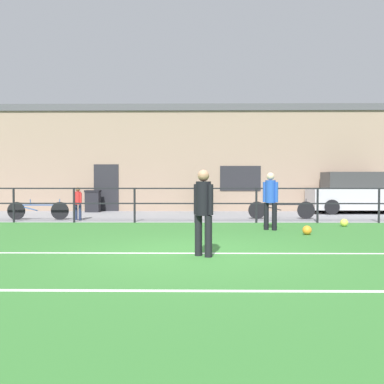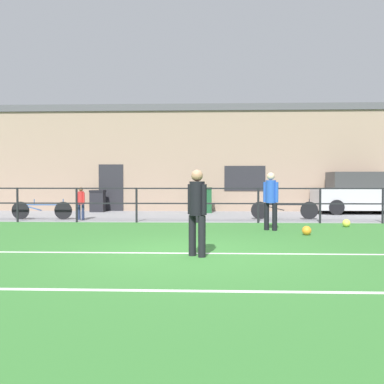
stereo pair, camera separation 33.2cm
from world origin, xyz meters
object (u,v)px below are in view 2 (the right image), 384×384
(parked_car_red, at_px, (364,194))
(bicycle_parked_0, at_px, (284,210))
(soccer_ball_spare, at_px, (307,231))
(bicycle_parked_1, at_px, (42,210))
(spectator_child, at_px, (81,201))
(trash_bin_1, at_px, (205,200))
(soccer_ball_match, at_px, (346,223))
(trash_bin_0, at_px, (98,201))
(player_striker, at_px, (271,197))
(player_goalkeeper, at_px, (197,207))

(parked_car_red, distance_m, bicycle_parked_0, 4.71)
(soccer_ball_spare, relative_size, bicycle_parked_1, 0.11)
(spectator_child, height_order, trash_bin_1, spectator_child)
(bicycle_parked_0, distance_m, trash_bin_1, 4.02)
(soccer_ball_match, relative_size, bicycle_parked_1, 0.11)
(soccer_ball_spare, xyz_separation_m, trash_bin_0, (-7.32, 7.50, 0.38))
(player_striker, bearing_deg, bicycle_parked_0, -75.94)
(player_goalkeeper, height_order, soccer_ball_match, player_goalkeeper)
(player_goalkeeper, relative_size, trash_bin_0, 1.68)
(soccer_ball_match, xyz_separation_m, bicycle_parked_1, (-9.99, 1.90, 0.23))
(soccer_ball_spare, height_order, parked_car_red, parked_car_red)
(player_striker, height_order, trash_bin_1, player_striker)
(soccer_ball_match, distance_m, trash_bin_1, 6.71)
(player_goalkeeper, height_order, bicycle_parked_0, player_goalkeeper)
(spectator_child, height_order, bicycle_parked_1, spectator_child)
(player_striker, relative_size, bicycle_parked_0, 0.69)
(soccer_ball_spare, bearing_deg, bicycle_parked_0, 87.67)
(soccer_ball_match, relative_size, spectator_child, 0.20)
(bicycle_parked_0, bearing_deg, player_goalkeeper, -111.10)
(parked_car_red, height_order, trash_bin_1, parked_car_red)
(player_striker, relative_size, parked_car_red, 0.39)
(spectator_child, height_order, bicycle_parked_0, spectator_child)
(soccer_ball_spare, relative_size, trash_bin_1, 0.22)
(player_striker, relative_size, spectator_child, 1.42)
(soccer_ball_spare, distance_m, trash_bin_1, 7.64)
(soccer_ball_spare, bearing_deg, bicycle_parked_1, 155.10)
(spectator_child, height_order, trash_bin_0, spectator_child)
(soccer_ball_spare, relative_size, parked_car_red, 0.06)
(parked_car_red, relative_size, bicycle_parked_0, 1.78)
(bicycle_parked_1, relative_size, trash_bin_1, 2.01)
(player_striker, xyz_separation_m, bicycle_parked_0, (0.94, 3.25, -0.57))
(bicycle_parked_1, distance_m, trash_bin_1, 6.59)
(player_striker, height_order, soccer_ball_spare, player_striker)
(player_goalkeeper, xyz_separation_m, trash_bin_1, (0.05, 10.30, -0.34))
(player_goalkeeper, height_order, player_striker, player_striker)
(spectator_child, distance_m, parked_car_red, 11.37)
(spectator_child, bearing_deg, trash_bin_0, -61.65)
(soccer_ball_spare, distance_m, bicycle_parked_0, 4.30)
(spectator_child, height_order, parked_car_red, parked_car_red)
(trash_bin_1, bearing_deg, trash_bin_0, 175.68)
(player_striker, bearing_deg, soccer_ball_match, -128.15)
(trash_bin_1, bearing_deg, bicycle_parked_1, -150.29)
(soccer_ball_match, bearing_deg, trash_bin_0, 148.35)
(player_goalkeeper, xyz_separation_m, soccer_ball_spare, (2.70, 3.15, -0.78))
(bicycle_parked_0, height_order, trash_bin_0, trash_bin_0)
(trash_bin_0, distance_m, trash_bin_1, 4.69)
(soccer_ball_match, distance_m, bicycle_parked_0, 2.73)
(parked_car_red, distance_m, trash_bin_0, 11.28)
(parked_car_red, bearing_deg, soccer_ball_match, -114.49)
(soccer_ball_spare, relative_size, trash_bin_0, 0.25)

